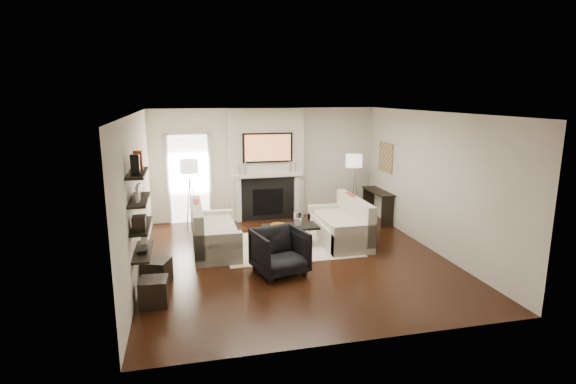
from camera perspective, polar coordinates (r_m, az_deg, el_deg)
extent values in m
plane|color=black|center=(8.53, 0.93, -8.41)|extent=(6.00, 6.00, 0.00)
plane|color=white|center=(7.99, 1.00, 10.02)|extent=(6.00, 6.00, 0.00)
plane|color=silver|center=(11.04, -2.85, 3.59)|extent=(5.50, 0.00, 5.50)
plane|color=silver|center=(5.39, 8.82, -5.85)|extent=(5.50, 0.00, 5.50)
plane|color=silver|center=(7.96, -18.62, -0.45)|extent=(0.00, 6.00, 6.00)
plane|color=silver|center=(9.21, 17.80, 1.27)|extent=(0.00, 6.00, 6.00)
cube|color=silver|center=(10.92, -2.73, 3.50)|extent=(1.80, 0.25, 2.70)
cube|color=black|center=(10.95, -2.56, -0.90)|extent=(1.30, 0.02, 1.04)
cube|color=black|center=(10.96, -2.55, -1.27)|extent=(0.75, 0.02, 0.65)
cube|color=white|center=(10.81, -6.28, -0.98)|extent=(0.12, 0.08, 1.10)
cube|color=white|center=(11.06, 1.14, -0.59)|extent=(0.12, 0.08, 1.10)
cube|color=white|center=(10.78, -2.54, 2.14)|extent=(1.70, 0.18, 0.07)
cube|color=black|center=(10.71, -2.60, 5.65)|extent=(1.20, 0.06, 0.70)
cube|color=#BF723F|center=(10.67, -2.57, 5.63)|extent=(1.10, 0.00, 0.62)
cylinder|color=silver|center=(10.67, -5.47, 3.01)|extent=(0.04, 0.04, 0.30)
cylinder|color=silver|center=(10.66, -6.15, 2.82)|extent=(0.04, 0.04, 0.24)
cylinder|color=silver|center=(10.87, 0.30, 3.23)|extent=(0.04, 0.04, 0.30)
cylinder|color=silver|center=(10.91, 0.96, 3.10)|extent=(0.04, 0.04, 0.24)
cube|color=white|center=(10.90, -12.43, 1.60)|extent=(0.90, 0.02, 2.10)
cube|color=white|center=(10.88, -14.95, 1.46)|extent=(0.06, 0.06, 2.16)
cube|color=white|center=(10.89, -9.90, 1.71)|extent=(0.06, 0.06, 2.16)
cube|color=white|center=(10.74, -12.69, 7.26)|extent=(1.02, 0.06, 0.06)
cube|color=beige|center=(9.22, 0.11, -6.76)|extent=(2.60, 2.00, 0.01)
cube|color=beige|center=(9.00, -9.18, -6.03)|extent=(0.85, 1.80, 0.42)
cube|color=beige|center=(8.89, -11.40, -4.21)|extent=(0.18, 1.80, 0.80)
cube|color=beige|center=(8.21, -8.78, -7.18)|extent=(0.85, 0.18, 0.60)
cube|color=beige|center=(9.75, -9.54, -4.06)|extent=(0.85, 0.18, 0.60)
cube|color=beige|center=(8.93, -8.91, -4.43)|extent=(0.63, 1.44, 0.10)
cube|color=#AD3D15|center=(9.13, -11.52, -2.46)|extent=(0.10, 0.42, 0.42)
cube|color=black|center=(8.55, -11.38, -3.53)|extent=(0.10, 0.40, 0.40)
cube|color=beige|center=(9.45, 6.52, -5.07)|extent=(0.85, 1.80, 0.42)
cube|color=beige|center=(9.48, 8.48, -3.08)|extent=(0.18, 1.80, 0.80)
cube|color=beige|center=(8.70, 8.34, -6.03)|extent=(0.85, 0.18, 0.60)
cube|color=beige|center=(10.16, 5.00, -3.27)|extent=(0.85, 0.18, 0.60)
cube|color=beige|center=(9.36, 6.27, -3.57)|extent=(0.63, 1.44, 0.10)
cube|color=#AD3D15|center=(9.70, 7.87, -1.47)|extent=(0.10, 0.42, 0.42)
cube|color=black|center=(9.16, 9.21, -2.39)|extent=(0.10, 0.40, 0.40)
cube|color=black|center=(9.09, 0.33, -4.44)|extent=(1.10, 0.55, 0.04)
cylinder|color=silver|center=(8.85, -2.51, -6.35)|extent=(0.02, 0.02, 0.38)
cylinder|color=silver|center=(9.07, 3.74, -5.88)|extent=(0.02, 0.02, 0.38)
cylinder|color=silver|center=(9.26, -3.02, -5.50)|extent=(0.02, 0.02, 0.38)
cylinder|color=silver|center=(9.47, 2.96, -5.08)|extent=(0.02, 0.02, 0.38)
cylinder|color=white|center=(9.08, 1.25, -3.41)|extent=(0.17, 0.17, 0.30)
cylinder|color=white|center=(9.09, 1.25, -3.80)|extent=(0.10, 0.10, 0.15)
cylinder|color=#AF6C1D|center=(9.02, -1.22, -4.27)|extent=(0.32, 0.32, 0.05)
imported|color=black|center=(7.73, -1.05, -7.32)|extent=(0.98, 0.95, 0.84)
cylinder|color=silver|center=(10.41, -12.26, -1.42)|extent=(0.02, 0.02, 1.20)
cylinder|color=white|center=(10.24, -12.47, 3.20)|extent=(0.40, 0.40, 0.30)
cylinder|color=silver|center=(10.41, -11.65, -1.39)|extent=(0.25, 0.02, 1.23)
cylinder|color=silver|center=(10.50, -12.57, -1.31)|extent=(0.14, 0.22, 1.23)
cylinder|color=silver|center=(10.31, -12.55, -1.56)|extent=(0.14, 0.22, 1.23)
cylinder|color=silver|center=(11.12, 8.24, -0.38)|extent=(0.02, 0.02, 1.20)
cylinder|color=white|center=(10.97, 8.38, 3.95)|extent=(0.40, 0.40, 0.30)
cylinder|color=silver|center=(11.16, 8.77, -0.36)|extent=(0.25, 0.02, 1.23)
cylinder|color=silver|center=(11.19, 7.81, -0.29)|extent=(0.14, 0.22, 1.23)
cylinder|color=silver|center=(11.02, 8.16, -0.50)|extent=(0.14, 0.22, 1.23)
cube|color=black|center=(11.02, 11.37, 0.07)|extent=(0.35, 1.20, 0.04)
cube|color=black|center=(10.62, 12.51, -2.52)|extent=(0.30, 0.04, 0.71)
cube|color=black|center=(11.59, 10.17, -1.18)|extent=(0.30, 0.04, 0.71)
cube|color=#997D4C|center=(10.95, 12.30, 4.31)|extent=(0.03, 0.70, 0.70)
cube|color=black|center=(7.16, -17.93, -7.21)|extent=(0.25, 1.00, 0.03)
cube|color=black|center=(7.04, -18.15, -4.13)|extent=(0.25, 1.00, 0.04)
cube|color=black|center=(6.94, -18.36, -0.96)|extent=(0.25, 1.00, 0.04)
cube|color=black|center=(6.86, -18.59, 2.29)|extent=(0.25, 1.00, 0.04)
cube|color=black|center=(6.62, -18.85, 3.31)|extent=(0.12, 0.10, 0.28)
cube|color=#AD3D15|center=(7.05, -18.52, 3.85)|extent=(0.12, 0.10, 0.28)
cube|color=white|center=(6.79, -18.53, -0.15)|extent=(0.04, 0.30, 0.22)
cube|color=black|center=(7.10, -18.30, 0.22)|extent=(0.04, 0.22, 0.18)
cube|color=black|center=(6.76, -18.39, -3.79)|extent=(0.18, 0.25, 0.20)
cube|color=black|center=(7.14, -18.11, -3.26)|extent=(0.15, 0.12, 0.12)
cube|color=black|center=(7.06, -18.01, -7.11)|extent=(0.14, 0.20, 0.05)
cube|color=white|center=(7.44, -17.79, -5.59)|extent=(0.10, 0.10, 0.18)
cylinder|color=black|center=(8.77, -18.13, 3.05)|extent=(0.04, 0.34, 0.34)
cylinder|color=white|center=(8.77, -17.97, 3.06)|extent=(0.01, 0.29, 0.29)
cube|color=black|center=(7.69, -16.33, -9.70)|extent=(0.51, 0.51, 0.40)
cube|color=black|center=(6.98, -16.64, -12.05)|extent=(0.43, 0.43, 0.40)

